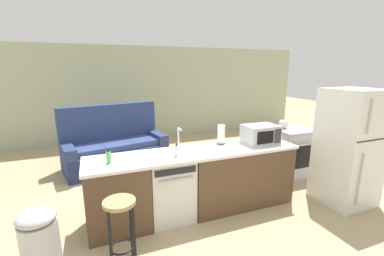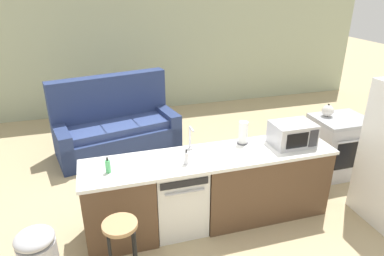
# 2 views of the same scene
# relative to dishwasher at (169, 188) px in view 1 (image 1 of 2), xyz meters

# --- Properties ---
(ground_plane) EXTENTS (24.00, 24.00, 0.00)m
(ground_plane) POSITION_rel_dishwasher_xyz_m (0.25, 0.00, -0.42)
(ground_plane) COLOR tan
(wall_back) EXTENTS (10.00, 0.06, 2.60)m
(wall_back) POSITION_rel_dishwasher_xyz_m (0.55, 4.20, 0.88)
(wall_back) COLOR #A8B293
(wall_back) RESTS_ON ground_plane
(kitchen_counter) EXTENTS (2.94, 0.66, 0.90)m
(kitchen_counter) POSITION_rel_dishwasher_xyz_m (0.49, 0.00, -0.00)
(kitchen_counter) COLOR brown
(kitchen_counter) RESTS_ON ground_plane
(dishwasher) EXTENTS (0.58, 0.61, 0.84)m
(dishwasher) POSITION_rel_dishwasher_xyz_m (0.00, 0.00, 0.00)
(dishwasher) COLOR silver
(dishwasher) RESTS_ON ground_plane
(stove_range) EXTENTS (0.76, 0.68, 0.90)m
(stove_range) POSITION_rel_dishwasher_xyz_m (2.60, 0.55, 0.03)
(stove_range) COLOR #B7B7BC
(stove_range) RESTS_ON ground_plane
(refrigerator) EXTENTS (0.72, 0.73, 1.72)m
(refrigerator) POSITION_rel_dishwasher_xyz_m (2.60, -0.55, 0.44)
(refrigerator) COLOR silver
(refrigerator) RESTS_ON ground_plane
(microwave) EXTENTS (0.50, 0.37, 0.28)m
(microwave) POSITION_rel_dishwasher_xyz_m (1.42, -0.00, 0.62)
(microwave) COLOR #B7B7BC
(microwave) RESTS_ON kitchen_counter
(sink_faucet) EXTENTS (0.07, 0.17, 0.30)m
(sink_faucet) POSITION_rel_dishwasher_xyz_m (0.21, 0.21, 0.61)
(sink_faucet) COLOR silver
(sink_faucet) RESTS_ON kitchen_counter
(paper_towel_roll) EXTENTS (0.14, 0.14, 0.28)m
(paper_towel_roll) POSITION_rel_dishwasher_xyz_m (0.87, 0.20, 0.62)
(paper_towel_roll) COLOR #4C4C51
(paper_towel_roll) RESTS_ON kitchen_counter
(soap_bottle) EXTENTS (0.06, 0.06, 0.18)m
(soap_bottle) POSITION_rel_dishwasher_xyz_m (0.07, -0.10, 0.55)
(soap_bottle) COLOR silver
(soap_bottle) RESTS_ON kitchen_counter
(dish_soap_bottle) EXTENTS (0.06, 0.06, 0.18)m
(dish_soap_bottle) POSITION_rel_dishwasher_xyz_m (-0.75, -0.04, 0.55)
(dish_soap_bottle) COLOR #4CB266
(dish_soap_bottle) RESTS_ON kitchen_counter
(kettle) EXTENTS (0.21, 0.17, 0.19)m
(kettle) POSITION_rel_dishwasher_xyz_m (2.43, 0.68, 0.56)
(kettle) COLOR silver
(kettle) RESTS_ON stove_range
(bar_stool) EXTENTS (0.32, 0.32, 0.74)m
(bar_stool) POSITION_rel_dishwasher_xyz_m (-0.71, -0.70, 0.11)
(bar_stool) COLOR tan
(bar_stool) RESTS_ON ground_plane
(trash_bin) EXTENTS (0.35, 0.35, 0.74)m
(trash_bin) POSITION_rel_dishwasher_xyz_m (-1.44, -0.60, -0.04)
(trash_bin) COLOR #B7B7BC
(trash_bin) RESTS_ON ground_plane
(couch) EXTENTS (2.15, 1.31, 1.27)m
(couch) POSITION_rel_dishwasher_xyz_m (-0.53, 2.30, -0.03)
(couch) COLOR navy
(couch) RESTS_ON ground_plane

